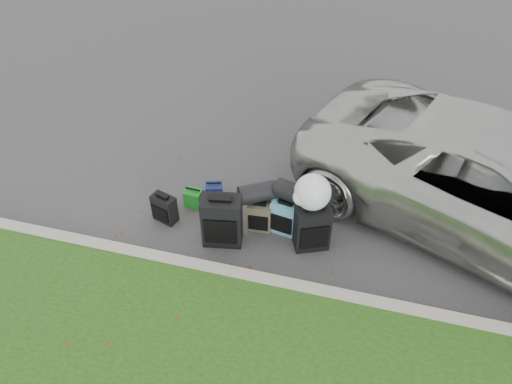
% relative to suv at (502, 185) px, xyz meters
% --- Properties ---
extents(ground, '(120.00, 120.00, 0.00)m').
position_rel_suv_xyz_m(ground, '(-3.31, -0.94, -0.82)').
color(ground, '#383535').
rests_on(ground, ground).
extents(curb, '(120.00, 0.18, 0.15)m').
position_rel_suv_xyz_m(curb, '(-3.31, -1.94, -0.74)').
color(curb, '#9E937F').
rests_on(curb, ground).
extents(suv, '(6.46, 4.72, 1.63)m').
position_rel_suv_xyz_m(suv, '(0.00, 0.00, 0.00)').
color(suv, '#B7B7B2').
rests_on(suv, ground).
extents(suitcase_small_black, '(0.41, 0.30, 0.46)m').
position_rel_suv_xyz_m(suitcase_small_black, '(-4.75, -1.10, -0.59)').
color(suitcase_small_black, black).
rests_on(suitcase_small_black, ground).
extents(suitcase_large_black_left, '(0.61, 0.43, 0.81)m').
position_rel_suv_xyz_m(suitcase_large_black_left, '(-3.76, -1.30, -0.41)').
color(suitcase_large_black_left, black).
rests_on(suitcase_large_black_left, ground).
extents(suitcase_olive, '(0.37, 0.25, 0.48)m').
position_rel_suv_xyz_m(suitcase_olive, '(-3.30, -0.91, -0.57)').
color(suitcase_olive, '#3B3827').
rests_on(suitcase_olive, ground).
extents(suitcase_teal, '(0.42, 0.29, 0.56)m').
position_rel_suv_xyz_m(suitcase_teal, '(-2.93, -0.88, -0.54)').
color(suitcase_teal, teal).
rests_on(suitcase_teal, ground).
extents(suitcase_large_black_right, '(0.56, 0.46, 0.73)m').
position_rel_suv_xyz_m(suitcase_large_black_right, '(-2.50, -1.07, -0.45)').
color(suitcase_large_black_right, black).
rests_on(suitcase_large_black_right, ground).
extents(tote_green, '(0.27, 0.22, 0.30)m').
position_rel_suv_xyz_m(tote_green, '(-4.43, -0.69, -0.67)').
color(tote_green, '#1B7D20').
rests_on(tote_green, ground).
extents(tote_navy, '(0.31, 0.27, 0.28)m').
position_rel_suv_xyz_m(tote_navy, '(-4.17, -0.45, -0.68)').
color(tote_navy, navy).
rests_on(tote_navy, ground).
extents(duffel_left, '(0.60, 0.52, 0.28)m').
position_rel_suv_xyz_m(duffel_left, '(-3.37, -0.83, -0.19)').
color(duffel_left, black).
rests_on(duffel_left, suitcase_olive).
extents(duffel_right, '(0.57, 0.42, 0.29)m').
position_rel_suv_xyz_m(duffel_right, '(-2.85, -0.78, -0.12)').
color(duffel_right, black).
rests_on(duffel_right, suitcase_teal).
extents(trash_bag, '(0.50, 0.50, 0.50)m').
position_rel_suv_xyz_m(trash_bag, '(-2.55, -1.01, 0.17)').
color(trash_bag, white).
rests_on(trash_bag, suitcase_large_black_right).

